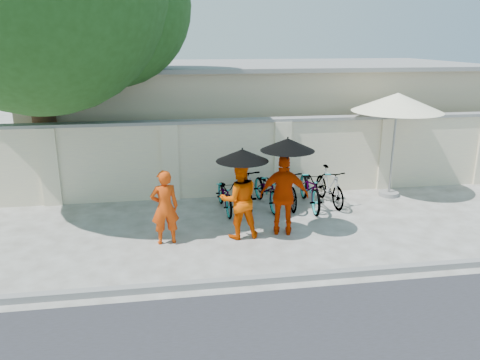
{
  "coord_description": "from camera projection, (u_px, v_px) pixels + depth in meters",
  "views": [
    {
      "loc": [
        -1.03,
        -8.87,
        4.1
      ],
      "look_at": [
        0.51,
        0.92,
        1.1
      ],
      "focal_mm": 35.0,
      "sensor_mm": 36.0,
      "label": 1
    }
  ],
  "objects": [
    {
      "name": "monk_center",
      "position": [
        239.0,
        199.0,
        9.86
      ],
      "size": [
        0.87,
        0.69,
        1.7
      ],
      "primitive_type": "imported",
      "rotation": [
        0.0,
        0.0,
        3.2
      ],
      "color": "#E04A01",
      "rests_on": "ground"
    },
    {
      "name": "bike_0",
      "position": [
        225.0,
        194.0,
        11.51
      ],
      "size": [
        0.68,
        1.67,
        0.86
      ],
      "primitive_type": "imported",
      "rotation": [
        0.0,
        0.0,
        0.07
      ],
      "color": "gray",
      "rests_on": "ground"
    },
    {
      "name": "parasol_right",
      "position": [
        288.0,
        144.0,
        9.61
      ],
      "size": [
        1.13,
        1.13,
        1.14
      ],
      "color": "black",
      "rests_on": "ground"
    },
    {
      "name": "kerb",
      "position": [
        234.0,
        282.0,
        8.1
      ],
      "size": [
        40.0,
        0.16,
        0.12
      ],
      "primitive_type": "cube",
      "color": "gray",
      "rests_on": "ground"
    },
    {
      "name": "patio_umbrella",
      "position": [
        397.0,
        103.0,
        12.02
      ],
      "size": [
        2.68,
        2.68,
        2.78
      ],
      "rotation": [
        0.0,
        0.0,
        -0.17
      ],
      "color": "gray",
      "rests_on": "ground"
    },
    {
      "name": "bike_3",
      "position": [
        288.0,
        187.0,
        11.83
      ],
      "size": [
        0.49,
        1.7,
        1.02
      ],
      "primitive_type": "imported",
      "rotation": [
        0.0,
        0.0,
        -0.01
      ],
      "color": "gray",
      "rests_on": "ground"
    },
    {
      "name": "monk_left",
      "position": [
        165.0,
        207.0,
        9.57
      ],
      "size": [
        0.63,
        0.46,
        1.58
      ],
      "primitive_type": "imported",
      "rotation": [
        0.0,
        0.0,
        3.3
      ],
      "color": "#DA3E0A",
      "rests_on": "ground"
    },
    {
      "name": "bike_4",
      "position": [
        310.0,
        187.0,
        11.77
      ],
      "size": [
        0.78,
        1.98,
        1.02
      ],
      "primitive_type": "imported",
      "rotation": [
        0.0,
        0.0,
        -0.05
      ],
      "color": "gray",
      "rests_on": "ground"
    },
    {
      "name": "bike_5",
      "position": [
        329.0,
        186.0,
        11.96
      ],
      "size": [
        0.63,
        1.66,
        0.98
      ],
      "primitive_type": "imported",
      "rotation": [
        0.0,
        0.0,
        0.11
      ],
      "color": "gray",
      "rests_on": "ground"
    },
    {
      "name": "monk_right",
      "position": [
        284.0,
        195.0,
        10.01
      ],
      "size": [
        1.11,
        0.69,
        1.77
      ],
      "primitive_type": "imported",
      "rotation": [
        0.0,
        0.0,
        2.87
      ],
      "color": "#C32A00",
      "rests_on": "ground"
    },
    {
      "name": "ground",
      "position": [
        223.0,
        244.0,
        9.73
      ],
      "size": [
        80.0,
        80.0,
        0.0
      ],
      "primitive_type": "plane",
      "color": "#B6B6B3"
    },
    {
      "name": "building_behind",
      "position": [
        255.0,
        114.0,
        16.18
      ],
      "size": [
        14.0,
        6.0,
        3.2
      ],
      "primitive_type": "cube",
      "color": "#B8A88C",
      "rests_on": "ground"
    },
    {
      "name": "parasol_center",
      "position": [
        242.0,
        155.0,
        9.5
      ],
      "size": [
        1.09,
        1.09,
        0.99
      ],
      "color": "black",
      "rests_on": "ground"
    },
    {
      "name": "bike_2",
      "position": [
        267.0,
        189.0,
        11.78
      ],
      "size": [
        0.85,
        1.85,
        0.94
      ],
      "primitive_type": "imported",
      "rotation": [
        0.0,
        0.0,
        0.13
      ],
      "color": "gray",
      "rests_on": "ground"
    },
    {
      "name": "compound_wall",
      "position": [
        245.0,
        159.0,
        12.61
      ],
      "size": [
        20.0,
        0.3,
        2.0
      ],
      "primitive_type": "cube",
      "color": "beige",
      "rests_on": "ground"
    },
    {
      "name": "bike_1",
      "position": [
        246.0,
        187.0,
        11.64
      ],
      "size": [
        0.57,
        1.89,
        1.13
      ],
      "primitive_type": "imported",
      "rotation": [
        0.0,
        0.0,
        -0.02
      ],
      "color": "gray",
      "rests_on": "ground"
    }
  ]
}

